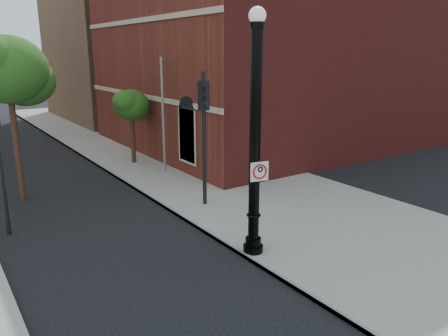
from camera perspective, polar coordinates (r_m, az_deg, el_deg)
ground at (r=11.74m, az=-3.72°, el=-15.22°), size 120.00×120.00×0.00m
sidewalk_right at (r=22.58m, az=-3.68°, el=-0.04°), size 8.00×60.00×0.12m
curb_edge at (r=20.91m, az=-13.01°, el=-1.60°), size 0.10×60.00×0.14m
brick_wall_building at (r=31.05m, az=8.71°, el=15.47°), size 22.30×16.30×12.50m
bg_building_tan_b at (r=44.16m, az=-6.13°, el=16.32°), size 22.00×14.00×14.00m
lamppost at (r=12.27m, az=4.06°, el=2.48°), size 0.60×0.60×7.04m
no_parking_sign at (r=12.31m, az=4.66°, el=-0.45°), size 0.55×0.15×0.56m
traffic_signal_right at (r=16.37m, az=-2.62°, el=6.55°), size 0.37×0.44×5.20m
utility_pole at (r=21.50m, az=-7.96°, el=6.64°), size 0.11×0.11×5.66m
street_tree_a at (r=19.08m, az=-26.34°, el=11.26°), size 3.63×3.28×6.53m
street_tree_c at (r=23.56m, az=-12.01°, el=7.96°), size 2.22×2.01×4.01m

